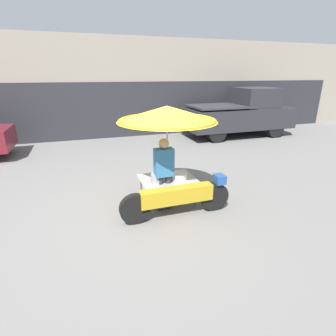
{
  "coord_description": "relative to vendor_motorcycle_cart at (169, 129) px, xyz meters",
  "views": [
    {
      "loc": [
        -1.22,
        -4.71,
        2.71
      ],
      "look_at": [
        0.43,
        0.22,
        0.85
      ],
      "focal_mm": 28.0,
      "sensor_mm": 36.0,
      "label": 1
    }
  ],
  "objects": [
    {
      "name": "ground_plane",
      "position": [
        -0.43,
        -0.2,
        -1.67
      ],
      "size": [
        36.0,
        36.0,
        0.0
      ],
      "primitive_type": "plane",
      "color": "slate"
    },
    {
      "name": "shopfront_building",
      "position": [
        -0.43,
        7.97,
        0.43
      ],
      "size": [
        28.0,
        2.06,
        4.23
      ],
      "color": "gray",
      "rests_on": "ground"
    },
    {
      "name": "vendor_motorcycle_cart",
      "position": [
        0.0,
        0.0,
        0.0
      ],
      "size": [
        2.28,
        2.01,
        2.13
      ],
      "color": "black",
      "rests_on": "ground"
    },
    {
      "name": "vendor_person",
      "position": [
        -0.15,
        -0.16,
        -0.82
      ],
      "size": [
        0.38,
        0.22,
        1.53
      ],
      "color": "#2D2D33",
      "rests_on": "ground"
    },
    {
      "name": "pickup_truck",
      "position": [
        5.31,
        5.47,
        -0.65
      ],
      "size": [
        4.9,
        1.94,
        2.15
      ],
      "color": "black",
      "rests_on": "ground"
    }
  ]
}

